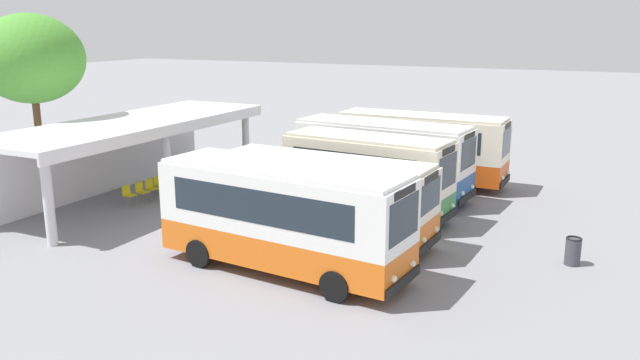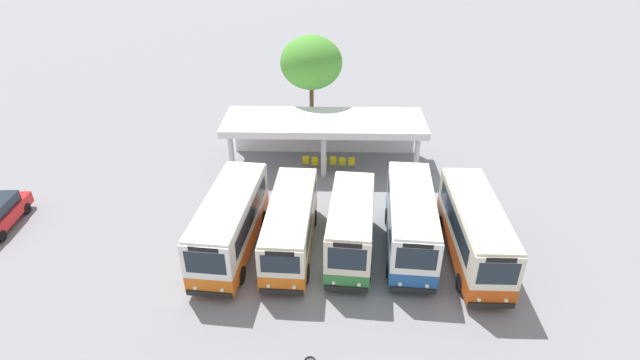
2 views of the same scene
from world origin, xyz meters
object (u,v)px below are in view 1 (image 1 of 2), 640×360
waiting_chair_middle_seat (151,187)px  waiting_chair_fourth_seat (159,184)px  city_bus_fourth_amber (382,156)px  waiting_chair_end_by_column (128,194)px  waiting_chair_far_end_seat (179,178)px  waiting_chair_fifth_seat (170,181)px  litter_bin_apron (573,251)px  city_bus_middle_cream (367,173)px  waiting_chair_second_from_end (141,190)px  city_bus_nearest_orange (283,214)px  city_bus_fifth_blue (421,146)px  city_bus_second_in_row (324,195)px

waiting_chair_middle_seat → waiting_chair_fourth_seat: size_ratio=1.00×
city_bus_fourth_amber → waiting_chair_end_by_column: bearing=123.2°
waiting_chair_far_end_seat → waiting_chair_fourth_seat: bearing=175.6°
waiting_chair_fifth_seat → waiting_chair_far_end_seat: bearing=-1.7°
waiting_chair_end_by_column → litter_bin_apron: 17.32m
waiting_chair_fourth_seat → waiting_chair_end_by_column: bearing=178.9°
city_bus_middle_cream → waiting_chair_middle_seat: 9.67m
city_bus_fourth_amber → waiting_chair_fifth_seat: size_ratio=9.14×
city_bus_fourth_amber → waiting_chair_second_from_end: (-5.28, 8.90, -1.30)m
waiting_chair_end_by_column → waiting_chair_fourth_seat: size_ratio=1.00×
city_bus_nearest_orange → city_bus_fourth_amber: (9.37, 0.34, -0.00)m
city_bus_fourth_amber → waiting_chair_middle_seat: size_ratio=9.14×
waiting_chair_middle_seat → waiting_chair_fifth_seat: bearing=0.5°
waiting_chair_fourth_seat → city_bus_nearest_orange: bearing=-119.9°
city_bus_fifth_blue → waiting_chair_second_from_end: bearing=131.0°
litter_bin_apron → city_bus_nearest_orange: bearing=119.4°
city_bus_fifth_blue → waiting_chair_fourth_seat: bearing=126.2°
waiting_chair_middle_seat → waiting_chair_fourth_seat: (0.64, 0.09, 0.00)m
waiting_chair_second_from_end → waiting_chair_fourth_seat: size_ratio=1.00×
waiting_chair_fourth_seat → waiting_chair_fifth_seat: 0.64m
waiting_chair_fourth_seat → waiting_chair_far_end_seat: 1.28m
waiting_chair_end_by_column → waiting_chair_far_end_seat: bearing=-2.4°
city_bus_fourth_amber → city_bus_nearest_orange: bearing=-177.9°
waiting_chair_end_by_column → litter_bin_apron: (1.00, -17.29, -0.07)m
waiting_chair_second_from_end → waiting_chair_far_end_seat: size_ratio=1.00×
waiting_chair_end_by_column → waiting_chair_second_from_end: (0.64, -0.13, 0.00)m
city_bus_middle_cream → waiting_chair_middle_seat: city_bus_middle_cream is taller
city_bus_nearest_orange → waiting_chair_far_end_seat: city_bus_nearest_orange is taller
city_bus_nearest_orange → waiting_chair_end_by_column: bearing=69.8°
city_bus_nearest_orange → waiting_chair_end_by_column: (3.45, 9.37, -1.30)m
waiting_chair_middle_seat → waiting_chair_far_end_seat: bearing=-0.2°
waiting_chair_fifth_seat → city_bus_nearest_orange: bearing=-123.0°
city_bus_nearest_orange → waiting_chair_middle_seat: size_ratio=9.49×
waiting_chair_end_by_column → waiting_chair_fifth_seat: (2.54, -0.12, 0.00)m
city_bus_second_in_row → waiting_chair_end_by_column: (0.33, 9.23, -1.12)m
waiting_chair_fifth_seat → litter_bin_apron: 17.24m
city_bus_second_in_row → litter_bin_apron: bearing=-80.6°
city_bus_nearest_orange → waiting_chair_fourth_seat: size_ratio=9.49×
city_bus_middle_cream → waiting_chair_far_end_seat: (0.39, 9.45, -1.27)m
waiting_chair_end_by_column → waiting_chair_far_end_seat: size_ratio=1.00×
city_bus_second_in_row → waiting_chair_far_end_seat: bearing=68.9°
waiting_chair_middle_seat → waiting_chair_fourth_seat: 0.64m
city_bus_middle_cream → litter_bin_apron: bearing=-103.1°
city_bus_middle_cream → city_bus_fifth_blue: 6.25m
waiting_chair_fourth_seat → waiting_chair_far_end_seat: bearing=-4.4°
waiting_chair_second_from_end → waiting_chair_middle_seat: size_ratio=1.00×
city_bus_nearest_orange → city_bus_middle_cream: (6.25, -0.22, -0.03)m
city_bus_fourth_amber → city_bus_fifth_blue: 3.21m
litter_bin_apron → city_bus_fourth_amber: bearing=59.2°
city_bus_second_in_row → waiting_chair_fourth_seat: city_bus_second_in_row is taller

